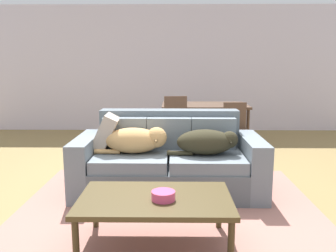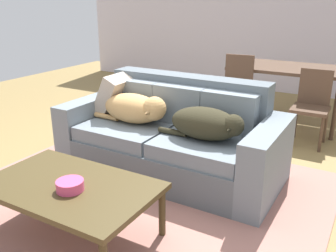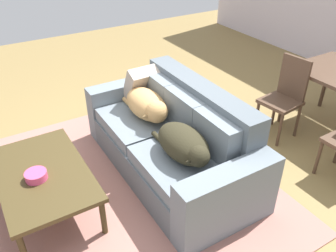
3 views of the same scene
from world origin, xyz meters
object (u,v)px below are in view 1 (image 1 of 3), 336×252
(dog_on_left_cushion, at_px, (137,140))
(dog_on_right_cushion, at_px, (207,142))
(dining_chair_near_left, at_px, (176,124))
(throw_pillow_by_left_arm, at_px, (106,133))
(couch, at_px, (169,162))
(coffee_table, at_px, (155,202))
(dining_chair_near_right, at_px, (236,127))
(dining_table, at_px, (204,108))
(bowl_on_coffee_table, at_px, (163,196))

(dog_on_left_cushion, xyz_separation_m, dog_on_right_cushion, (0.78, -0.05, -0.01))
(dining_chair_near_left, bearing_deg, dog_on_right_cushion, -85.16)
(dog_on_left_cushion, xyz_separation_m, throw_pillow_by_left_arm, (-0.38, 0.17, 0.05))
(couch, relative_size, coffee_table, 1.75)
(couch, xyz_separation_m, coffee_table, (-0.10, -1.30, 0.04))
(dog_on_right_cushion, relative_size, dining_chair_near_left, 0.81)
(coffee_table, relative_size, dining_chair_near_right, 1.40)
(dog_on_right_cushion, bearing_deg, dining_table, 86.10)
(dining_table, height_order, dining_chair_near_left, dining_chair_near_left)
(throw_pillow_by_left_arm, distance_m, bowl_on_coffee_table, 1.60)
(coffee_table, distance_m, bowl_on_coffee_table, 0.12)
(dog_on_right_cushion, xyz_separation_m, throw_pillow_by_left_arm, (-1.16, 0.22, 0.06))
(throw_pillow_by_left_arm, bearing_deg, dining_chair_near_left, 59.33)
(coffee_table, xyz_separation_m, dining_chair_near_right, (1.12, 2.76, 0.10))
(coffee_table, bearing_deg, dining_chair_near_left, 85.93)
(throw_pillow_by_left_arm, bearing_deg, dining_table, 56.70)
(dining_chair_near_left, relative_size, dining_chair_near_right, 1.11)
(dog_on_right_cushion, bearing_deg, couch, 159.94)
(bowl_on_coffee_table, relative_size, dining_chair_near_right, 0.21)
(throw_pillow_by_left_arm, height_order, dining_chair_near_left, dining_chair_near_left)
(bowl_on_coffee_table, height_order, dining_table, dining_table)
(dog_on_left_cushion, xyz_separation_m, coffee_table, (0.26, -1.20, -0.24))
(coffee_table, xyz_separation_m, dining_chair_near_left, (0.20, 2.77, 0.15))
(dog_on_left_cushion, relative_size, bowl_on_coffee_table, 4.33)
(dog_on_right_cushion, distance_m, dining_chair_near_left, 1.66)
(dog_on_right_cushion, height_order, dining_table, dining_table)
(couch, height_order, dining_chair_near_left, dining_chair_near_left)
(dog_on_left_cushion, relative_size, dining_chair_near_right, 0.93)
(dog_on_left_cushion, bearing_deg, dining_chair_near_right, 48.77)
(dog_on_left_cushion, distance_m, dining_table, 2.39)
(throw_pillow_by_left_arm, relative_size, coffee_table, 0.36)
(coffee_table, distance_m, dining_chair_near_right, 2.98)
(dog_on_left_cushion, xyz_separation_m, dining_table, (0.95, 2.19, 0.09))
(coffee_table, distance_m, dining_table, 3.47)
(throw_pillow_by_left_arm, bearing_deg, coffee_table, -64.99)
(dog_on_right_cushion, distance_m, dining_chair_near_right, 1.73)
(throw_pillow_by_left_arm, relative_size, dining_chair_near_left, 0.46)
(dog_on_left_cushion, bearing_deg, bowl_on_coffee_table, -75.05)
(couch, bearing_deg, dining_chair_near_right, 55.18)
(dog_on_left_cushion, xyz_separation_m, bowl_on_coffee_table, (0.33, -1.26, -0.16))
(throw_pillow_by_left_arm, distance_m, dining_chair_near_right, 2.25)
(dog_on_right_cushion, xyz_separation_m, dining_table, (0.17, 2.24, 0.09))
(dog_on_left_cushion, relative_size, dog_on_right_cushion, 1.03)
(throw_pillow_by_left_arm, relative_size, dining_chair_near_right, 0.51)
(bowl_on_coffee_table, relative_size, dining_chair_near_left, 0.19)
(dog_on_left_cushion, distance_m, dining_chair_near_left, 1.64)
(dining_table, bearing_deg, dog_on_left_cushion, -113.46)
(dining_chair_near_left, bearing_deg, throw_pillow_by_left_arm, -127.04)
(coffee_table, bearing_deg, dog_on_left_cushion, 102.28)
(coffee_table, height_order, dining_table, dining_table)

